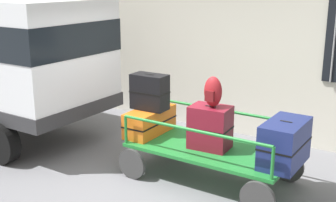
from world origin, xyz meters
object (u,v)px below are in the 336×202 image
(suitcase_center_bottom, at_px, (285,143))
(luggage_cart, at_px, (210,153))
(suitcase_midleft_bottom, at_px, (210,127))
(suitcase_left_bottom, at_px, (150,121))
(suitcase_left_middle, at_px, (150,92))
(backpack, at_px, (213,92))

(suitcase_center_bottom, bearing_deg, luggage_cart, -179.74)
(suitcase_midleft_bottom, bearing_deg, suitcase_center_bottom, 0.89)
(suitcase_left_bottom, bearing_deg, suitcase_center_bottom, -0.62)
(luggage_cart, relative_size, suitcase_left_bottom, 2.52)
(suitcase_left_bottom, height_order, suitcase_left_middle, suitcase_left_middle)
(suitcase_midleft_bottom, xyz_separation_m, suitcase_center_bottom, (1.11, 0.02, -0.02))
(suitcase_left_bottom, bearing_deg, suitcase_midleft_bottom, -2.13)
(luggage_cart, distance_m, suitcase_center_bottom, 1.18)
(luggage_cart, distance_m, suitcase_left_bottom, 1.15)
(luggage_cart, distance_m, suitcase_midleft_bottom, 0.41)
(suitcase_left_bottom, height_order, suitcase_midleft_bottom, suitcase_midleft_bottom)
(suitcase_center_bottom, bearing_deg, suitcase_left_middle, 179.28)
(backpack, bearing_deg, suitcase_left_bottom, 177.30)
(suitcase_midleft_bottom, height_order, suitcase_center_bottom, suitcase_midleft_bottom)
(suitcase_left_bottom, xyz_separation_m, suitcase_center_bottom, (2.22, -0.02, 0.10))
(luggage_cart, height_order, backpack, backpack)
(suitcase_left_middle, xyz_separation_m, backpack, (1.15, -0.06, 0.17))
(suitcase_center_bottom, bearing_deg, suitcase_midleft_bottom, -179.11)
(suitcase_midleft_bottom, distance_m, suitcase_center_bottom, 1.11)
(suitcase_midleft_bottom, bearing_deg, backpack, -20.09)
(suitcase_left_middle, height_order, suitcase_center_bottom, suitcase_left_middle)
(luggage_cart, relative_size, backpack, 5.63)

